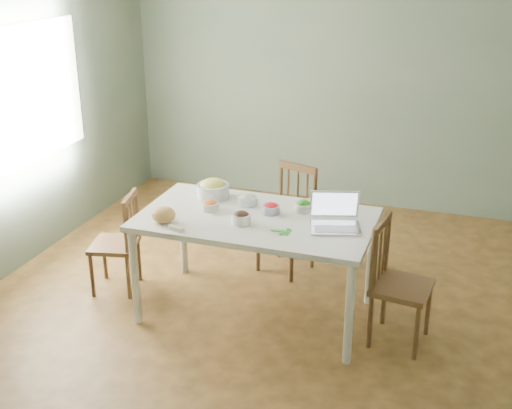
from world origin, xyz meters
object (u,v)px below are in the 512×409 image
(chair_far, at_px, (286,221))
(bowl_squash, at_px, (213,188))
(chair_right, at_px, (402,284))
(bread_boule, at_px, (164,215))
(dining_table, at_px, (256,266))
(chair_left, at_px, (114,242))
(laptop, at_px, (336,213))

(chair_far, height_order, bowl_squash, bowl_squash)
(chair_right, bearing_deg, bread_boule, 106.41)
(dining_table, bearing_deg, bowl_squash, 148.99)
(chair_left, height_order, bread_boule, bread_boule)
(dining_table, xyz_separation_m, chair_right, (1.12, -0.04, 0.06))
(chair_left, bearing_deg, dining_table, 77.76)
(bread_boule, distance_m, bowl_squash, 0.60)
(dining_table, bearing_deg, bread_boule, -153.33)
(chair_left, bearing_deg, chair_right, 76.50)
(bread_boule, height_order, bowl_squash, bowl_squash)
(chair_far, relative_size, laptop, 2.63)
(bowl_squash, xyz_separation_m, laptop, (1.07, -0.30, 0.05))
(bread_boule, bearing_deg, bowl_squash, 75.25)
(chair_right, bearing_deg, chair_left, 96.94)
(dining_table, distance_m, chair_far, 0.79)
(chair_right, xyz_separation_m, bread_boule, (-1.73, -0.27, 0.41))
(dining_table, relative_size, bread_boule, 9.89)
(chair_far, height_order, bread_boule, chair_far)
(chair_left, bearing_deg, bowl_squash, 97.39)
(chair_right, bearing_deg, laptop, 96.20)
(dining_table, relative_size, bowl_squash, 6.75)
(chair_left, bearing_deg, laptop, 76.70)
(dining_table, xyz_separation_m, chair_far, (0.01, 0.79, 0.06))
(chair_left, relative_size, chair_right, 0.91)
(chair_left, bearing_deg, bread_boule, 52.00)
(bread_boule, height_order, laptop, laptop)
(chair_left, height_order, chair_right, chair_right)
(bowl_squash, bearing_deg, chair_far, 47.55)
(bread_boule, relative_size, laptop, 0.49)
(bowl_squash, relative_size, laptop, 0.72)
(chair_right, xyz_separation_m, laptop, (-0.51, 0.01, 0.48))
(dining_table, distance_m, chair_right, 1.12)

